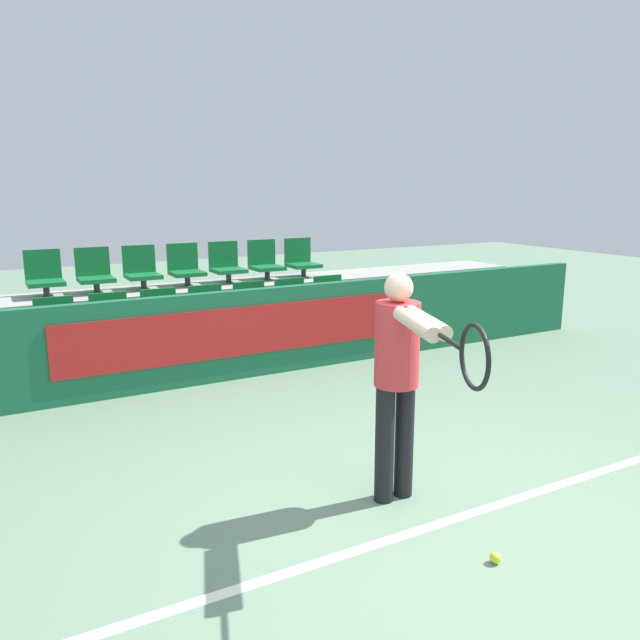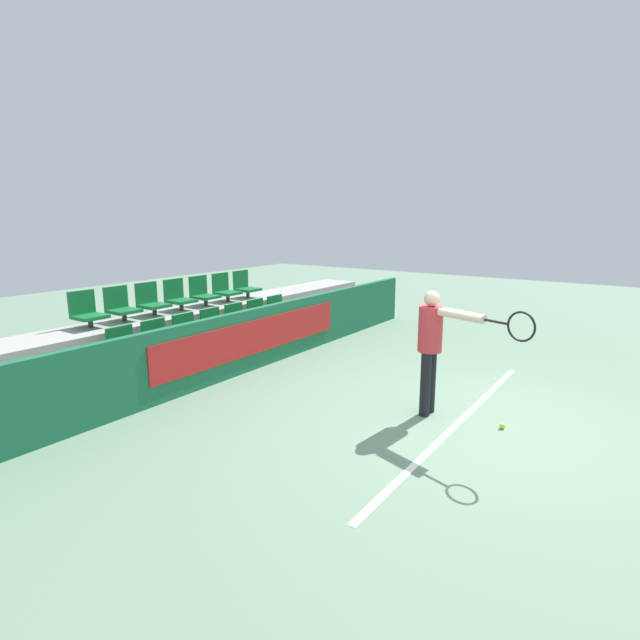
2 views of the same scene
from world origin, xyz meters
name	(u,v)px [view 1 (image 1 of 2)]	position (x,y,z in m)	size (l,w,h in m)	color
ground_plane	(440,538)	(0.00, 0.00, 0.00)	(30.00, 30.00, 0.00)	slate
court_baseline	(427,528)	(0.00, 0.13, 0.00)	(5.05, 0.08, 0.01)	white
barrier_wall	(229,336)	(0.01, 3.65, 0.50)	(10.52, 0.14, 1.00)	#19603D
bleacher_tier_front	(213,350)	(0.00, 4.18, 0.21)	(10.12, 0.88, 0.43)	#9E9E99
bleacher_tier_middle	(190,319)	(0.00, 5.06, 0.43)	(10.12, 0.88, 0.85)	#9E9E99
stadium_chair_0	(56,326)	(-1.68, 4.29, 0.66)	(0.40, 0.42, 0.53)	#333333
stadium_chair_1	(111,321)	(-1.12, 4.29, 0.66)	(0.40, 0.42, 0.53)	#333333
stadium_chair_2	(162,316)	(-0.56, 4.29, 0.66)	(0.40, 0.42, 0.53)	#333333
stadium_chair_3	(209,311)	(0.00, 4.29, 0.66)	(0.40, 0.42, 0.53)	#333333
stadium_chair_4	(253,307)	(0.56, 4.29, 0.66)	(0.40, 0.42, 0.53)	#333333
stadium_chair_5	(294,303)	(1.12, 4.29, 0.66)	(0.40, 0.42, 0.53)	#333333
stadium_chair_6	(332,299)	(1.68, 4.29, 0.66)	(0.40, 0.42, 0.53)	#333333
stadium_chair_7	(44,276)	(-1.68, 5.17, 1.09)	(0.40, 0.42, 0.53)	#333333
stadium_chair_8	(95,273)	(-1.12, 5.17, 1.09)	(0.40, 0.42, 0.53)	#333333
stadium_chair_9	(142,270)	(-0.56, 5.17, 1.09)	(0.40, 0.42, 0.53)	#333333
stadium_chair_10	(185,267)	(0.00, 5.17, 1.09)	(0.40, 0.42, 0.53)	#333333
stadium_chair_11	(226,265)	(0.56, 5.17, 1.09)	(0.40, 0.42, 0.53)	#333333
stadium_chair_12	(265,262)	(1.12, 5.17, 1.09)	(0.40, 0.42, 0.53)	#333333
stadium_chair_13	(301,260)	(1.68, 5.17, 1.09)	(0.40, 0.42, 0.53)	#333333
tennis_player	(400,368)	(0.02, 0.49, 0.96)	(0.59, 1.44, 1.57)	black
tennis_ball	(495,558)	(0.11, -0.36, 0.03)	(0.07, 0.07, 0.07)	#CCDB33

